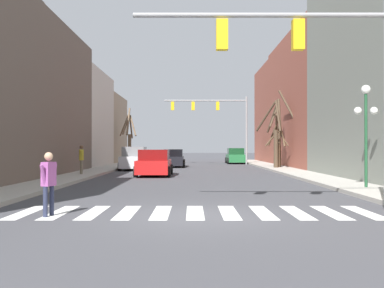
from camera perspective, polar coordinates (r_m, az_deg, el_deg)
ground_plane at (r=11.38m, az=0.44°, el=-9.19°), size 240.00×240.00×0.00m
building_row_left at (r=29.07m, az=-21.53°, el=5.47°), size 6.00×47.52×11.89m
building_row_right at (r=32.82m, az=19.36°, el=6.49°), size 6.00×50.63×13.00m
crosswalk_stripes at (r=12.06m, az=0.42°, el=-8.68°), size 9.45×2.60×0.01m
traffic_signal_near at (r=13.11m, az=14.79°, el=10.65°), size 7.15×0.28×5.81m
traffic_signal_far at (r=44.84m, az=3.11°, el=3.90°), size 8.26×0.28×6.77m
street_lamp_right_corner at (r=19.13m, az=21.24°, el=3.51°), size 0.95×0.36×4.06m
car_parked_left_near at (r=47.19m, az=5.57°, el=-1.57°), size 1.98×4.23×1.62m
car_at_intersection at (r=39.03m, az=-2.36°, el=-1.87°), size 1.99×4.51×1.54m
car_parked_right_near at (r=34.32m, az=-7.30°, el=-1.92°), size 2.02×4.19×1.76m
car_parked_right_mid at (r=27.21m, az=-4.79°, el=-2.48°), size 2.12×4.40×1.58m
pedestrian_on_left_sidewalk at (r=27.29m, az=-13.85°, el=-1.59°), size 0.35×0.71×1.70m
pedestrian_on_right_sidewalk at (r=11.87m, az=-17.72°, el=-4.18°), size 0.31×0.69×1.61m
street_tree_left_mid at (r=36.64m, az=11.02°, el=1.41°), size 2.19×3.68×6.19m
street_tree_right_far at (r=35.91m, az=10.89°, el=-0.07°), size 1.85×2.49×3.82m
street_tree_left_far at (r=35.46m, az=10.49°, el=0.85°), size 1.77×3.09×5.23m
street_tree_right_near at (r=45.16m, az=-7.93°, el=0.90°), size 1.92×3.65×5.50m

